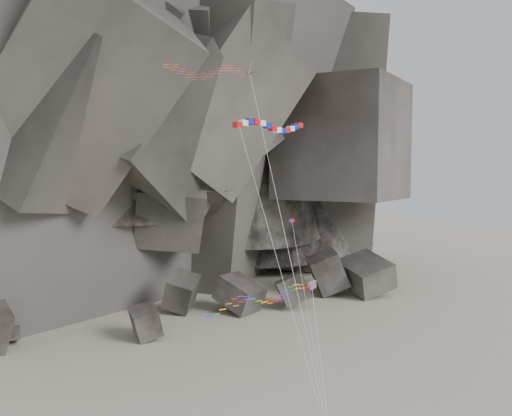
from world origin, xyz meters
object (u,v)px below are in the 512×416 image
delta_kite (205,71)px  pennant_kite (298,261)px  parafoil_kite (255,299)px  banner_kite (271,127)px

delta_kite → pennant_kite: delta_kite is taller
parafoil_kite → delta_kite: bearing=94.5°
delta_kite → parafoil_kite: size_ratio=2.57×
parafoil_kite → banner_kite: bearing=29.8°
delta_kite → pennant_kite: (7.82, -3.82, -17.58)m
banner_kite → parafoil_kite: banner_kite is taller
banner_kite → parafoil_kite: size_ratio=2.14×
banner_kite → pennant_kite: bearing=-115.2°
delta_kite → pennant_kite: bearing=-3.4°
parafoil_kite → pennant_kite: size_ratio=0.74×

